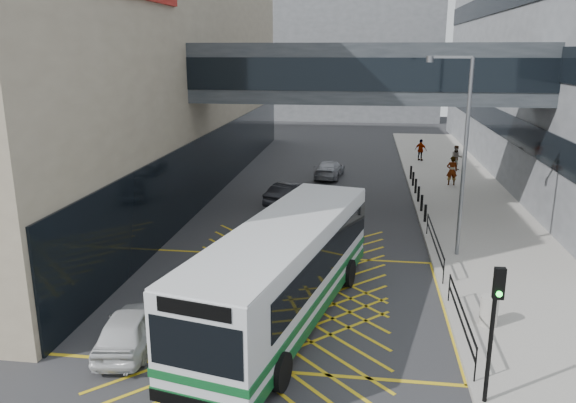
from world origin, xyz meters
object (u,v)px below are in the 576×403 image
at_px(car_dark, 290,193).
at_px(pedestrian_b, 456,158).
at_px(pedestrian_c, 421,150).
at_px(pedestrian_a, 452,171).
at_px(car_white, 130,328).
at_px(street_lamp, 461,145).
at_px(car_silver, 329,169).
at_px(traffic_light, 494,316).
at_px(bus, 286,268).
at_px(litter_bin, 489,311).

distance_m(car_dark, pedestrian_b, 15.16).
xyz_separation_m(car_dark, pedestrian_c, (8.62, 13.82, 0.36)).
bearing_deg(pedestrian_a, car_white, 58.11).
height_order(car_white, pedestrian_a, pedestrian_a).
distance_m(car_white, street_lamp, 14.69).
relative_size(pedestrian_a, pedestrian_b, 1.06).
distance_m(car_silver, pedestrian_c, 9.38).
relative_size(car_white, traffic_light, 1.09).
bearing_deg(street_lamp, pedestrian_c, 101.25).
height_order(bus, car_white, bus).
distance_m(car_white, car_silver, 24.56).
bearing_deg(traffic_light, car_silver, 100.06).
bearing_deg(pedestrian_c, car_white, 102.11).
bearing_deg(pedestrian_a, bus, 64.96).
relative_size(car_dark, traffic_light, 1.13).
bearing_deg(bus, pedestrian_b, 82.25).
distance_m(bus, litter_bin, 6.61).
distance_m(car_white, traffic_light, 10.27).
height_order(car_dark, litter_bin, car_dark).
bearing_deg(car_dark, pedestrian_a, -129.80).
bearing_deg(bus, car_silver, 102.36).
relative_size(car_dark, pedestrian_b, 2.32).
bearing_deg(pedestrian_a, litter_bin, 82.68).
relative_size(pedestrian_b, pedestrian_c, 1.05).
bearing_deg(bus, pedestrian_c, 88.73).
relative_size(bus, pedestrian_b, 6.73).
height_order(car_dark, pedestrian_c, pedestrian_c).
bearing_deg(car_silver, car_dark, 82.67).
bearing_deg(litter_bin, car_white, -166.44).
height_order(car_dark, traffic_light, traffic_light).
bearing_deg(traffic_light, pedestrian_a, 82.01).
xyz_separation_m(bus, pedestrian_b, (9.11, 24.77, -0.70)).
height_order(bus, pedestrian_a, bus).
height_order(car_silver, street_lamp, street_lamp).
xyz_separation_m(traffic_light, pedestrian_b, (3.49, 29.00, -1.48)).
distance_m(car_white, pedestrian_a, 25.51).
bearing_deg(car_dark, bus, 118.08).
relative_size(bus, traffic_light, 3.29).
xyz_separation_m(pedestrian_a, pedestrian_b, (1.03, 5.04, -0.05)).
xyz_separation_m(pedestrian_b, pedestrian_c, (-2.26, 3.27, -0.04)).
relative_size(street_lamp, pedestrian_b, 4.65).
bearing_deg(pedestrian_c, car_silver, 75.54).
distance_m(car_silver, pedestrian_b, 9.62).
height_order(car_silver, pedestrian_b, pedestrian_b).
relative_size(car_white, car_dark, 0.96).
bearing_deg(car_white, pedestrian_b, -123.57).
distance_m(car_dark, litter_bin, 16.41).
height_order(car_dark, street_lamp, street_lamp).
height_order(street_lamp, pedestrian_a, street_lamp).
relative_size(bus, car_dark, 2.91).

